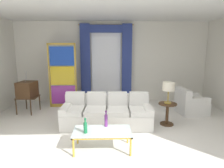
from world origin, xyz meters
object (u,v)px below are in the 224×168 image
Objects in this scene: couch_white_long at (107,113)px; stained_glass_divider at (63,77)px; round_side_table at (167,112)px; bottle_blue_decanter at (85,127)px; table_lamp_brass at (169,87)px; coffee_table at (102,132)px; armchair_white at (190,104)px; bottle_crystal_tall at (106,120)px; peacock_figurine at (76,104)px; vintage_tv at (27,90)px.

couch_white_long is 1.08× the size of stained_glass_divider.
round_side_table is at bearing -28.70° from stained_glass_divider.
stained_glass_divider reaches higher than bottle_blue_decanter.
stained_glass_divider is 3.64m from round_side_table.
table_lamp_brass reaches higher than couch_white_long.
coffee_table is 0.53× the size of stained_glass_divider.
couch_white_long is at bearing 177.79° from round_side_table.
armchair_white is at bearing 42.29° from round_side_table.
table_lamp_brass reaches higher than round_side_table.
bottle_blue_decanter is 0.52× the size of round_side_table.
bottle_crystal_tall is 2.54m from peacock_figurine.
couch_white_long is 3.96× the size of peacock_figurine.
bottle_blue_decanter is 0.52m from bottle_crystal_tall.
vintage_tv is (-2.52, 1.09, 0.42)m from couch_white_long.
peacock_figurine is at bearing 154.24° from table_lamp_brass.
stained_glass_divider is at bearing 138.64° from peacock_figurine.
coffee_table is 1.97× the size of round_side_table.
armchair_white is (2.72, 2.19, -0.08)m from coffee_table.
vintage_tv reaches higher than table_lamp_brass.
table_lamp_brass is at bearing -15.56° from vintage_tv.
peacock_figurine is 2.91m from round_side_table.
table_lamp_brass reaches higher than coffee_table.
couch_white_long is 1.76× the size of vintage_tv.
vintage_tv is 2.26× the size of round_side_table.
bottle_crystal_tall is at bearing -143.33° from armchair_white.
coffee_table is 0.87× the size of vintage_tv.
vintage_tv is at bearing 138.45° from bottle_crystal_tall.
coffee_table is (-0.10, -1.34, 0.07)m from couch_white_long.
coffee_table is at bearing -143.38° from table_lamp_brass.
peacock_figurine is (-0.99, 1.20, -0.09)m from couch_white_long.
couch_white_long reaches higher than round_side_table.
table_lamp_brass is (0.00, 0.00, 0.67)m from round_side_table.
stained_glass_divider is at bearing 109.25° from bottle_blue_decanter.
coffee_table is at bearing -94.18° from couch_white_long.
armchair_white is 3.64m from peacock_figurine.
table_lamp_brass reaches higher than armchair_white.
bottle_crystal_tall is 3.18m from stained_glass_divider.
couch_white_long is at bearing -162.08° from armchair_white.
peacock_figurine is at bearing 4.15° from vintage_tv.
couch_white_long reaches higher than coffee_table.
stained_glass_divider is at bearing 118.17° from bottle_crystal_tall.
vintage_tv is (-2.50, 2.21, 0.17)m from bottle_crystal_tall.
round_side_table reaches higher than peacock_figurine.
coffee_table is 3.50m from armchair_white.
table_lamp_brass is (3.13, -1.71, -0.03)m from stained_glass_divider.
couch_white_long is at bearing 85.82° from coffee_table.
stained_glass_divider reaches higher than peacock_figurine.
bottle_blue_decanter is 0.52× the size of peacock_figurine.
couch_white_long is at bearing 73.52° from bottle_blue_decanter.
bottle_blue_decanter is 0.55× the size of table_lamp_brass.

